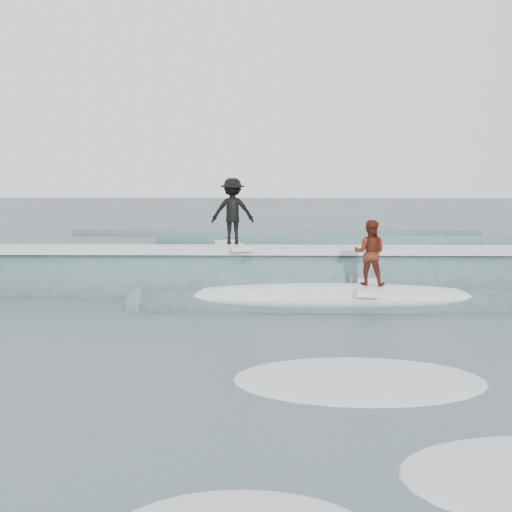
{
  "coord_description": "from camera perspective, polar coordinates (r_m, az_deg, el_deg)",
  "views": [
    {
      "loc": [
        0.24,
        -8.75,
        3.1
      ],
      "look_at": [
        0.0,
        5.79,
        1.1
      ],
      "focal_mm": 40.0,
      "sensor_mm": 36.0,
      "label": 1
    }
  ],
  "objects": [
    {
      "name": "ground",
      "position": [
        9.28,
        -0.6,
        -11.68
      ],
      "size": [
        160.0,
        160.0,
        0.0
      ],
      "primitive_type": "plane",
      "color": "#384851",
      "rests_on": "ground"
    },
    {
      "name": "breaking_wave",
      "position": [
        15.58,
        0.84,
        -3.49
      ],
      "size": [
        22.98,
        3.92,
        2.27
      ],
      "color": "#345856",
      "rests_on": "ground"
    },
    {
      "name": "surfer_black",
      "position": [
        15.6,
        -2.35,
        4.26
      ],
      "size": [
        1.19,
        2.07,
        1.89
      ],
      "color": "silver",
      "rests_on": "ground"
    },
    {
      "name": "surfer_red",
      "position": [
        13.69,
        11.3,
        -0.14
      ],
      "size": [
        0.88,
        2.06,
        1.65
      ],
      "color": "white",
      "rests_on": "ground"
    },
    {
      "name": "whitewater",
      "position": [
        8.19,
        4.4,
        -14.45
      ],
      "size": [
        17.38,
        7.87,
        0.1
      ],
      "color": "white",
      "rests_on": "ground"
    },
    {
      "name": "far_swells",
      "position": [
        26.62,
        -2.35,
        1.14
      ],
      "size": [
        40.53,
        8.65,
        0.8
      ],
      "color": "#345856",
      "rests_on": "ground"
    }
  ]
}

